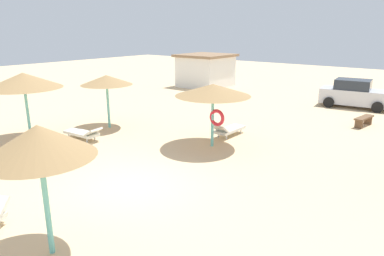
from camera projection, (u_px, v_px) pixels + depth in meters
ground_plane at (133, 185)px, 10.96m from camera, size 80.00×80.00×0.00m
parasol_1 at (39, 142)px, 6.98m from camera, size 2.27×2.27×2.91m
parasol_2 at (213, 91)px, 13.97m from camera, size 3.06×3.06×2.61m
parasol_3 at (23, 81)px, 14.70m from camera, size 3.15×3.15×2.96m
parasol_4 at (106, 80)px, 16.72m from camera, size 2.47×2.47×2.59m
lounger_2 at (228, 129)px, 15.88m from camera, size 0.68×1.91×0.69m
lounger_3 at (6, 151)px, 13.10m from camera, size 1.77×1.76×0.78m
lounger_4 at (83, 133)px, 15.35m from camera, size 1.96×0.82×0.65m
bench_0 at (364, 120)px, 17.47m from camera, size 0.63×1.54×0.49m
parked_car at (355, 94)px, 21.59m from camera, size 4.18×2.37×1.72m
beach_cabana at (206, 70)px, 29.24m from camera, size 3.92×4.19×2.68m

